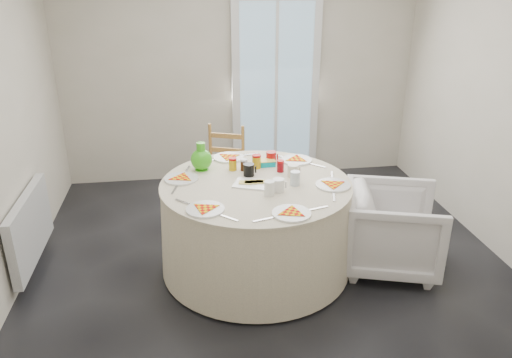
{
  "coord_description": "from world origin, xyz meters",
  "views": [
    {
      "loc": [
        -0.64,
        -3.6,
        2.32
      ],
      "look_at": [
        -0.12,
        -0.05,
        0.8
      ],
      "focal_mm": 35.0,
      "sensor_mm": 36.0,
      "label": 1
    }
  ],
  "objects": [
    {
      "name": "green_pitcher",
      "position": [
        -0.53,
        0.3,
        0.87
      ],
      "size": [
        0.21,
        0.21,
        0.23
      ],
      "primitive_type": null,
      "rotation": [
        0.0,
        0.0,
        -0.22
      ],
      "color": "green",
      "rests_on": "table"
    },
    {
      "name": "butter_tub",
      "position": [
        0.03,
        0.3,
        0.79
      ],
      "size": [
        0.14,
        0.1,
        0.05
      ],
      "primitive_type": "cube",
      "rotation": [
        0.0,
        0.0,
        0.06
      ],
      "color": "#029DB1",
      "rests_on": "table"
    },
    {
      "name": "place_settings",
      "position": [
        -0.12,
        -0.05,
        0.77
      ],
      "size": [
        1.81,
        1.81,
        0.03
      ],
      "primitive_type": null,
      "rotation": [
        0.0,
        0.0,
        0.27
      ],
      "color": "white",
      "rests_on": "table"
    },
    {
      "name": "mugs_glasses",
      "position": [
        0.02,
        -0.01,
        0.81
      ],
      "size": [
        0.75,
        0.75,
        0.12
      ],
      "primitive_type": null,
      "rotation": [
        0.0,
        0.0,
        0.12
      ],
      "color": "gray",
      "rests_on": "table"
    },
    {
      "name": "armchair",
      "position": [
        0.99,
        -0.2,
        0.39
      ],
      "size": [
        0.88,
        0.91,
        0.76
      ],
      "primitive_type": "imported",
      "rotation": [
        0.0,
        0.0,
        1.27
      ],
      "color": "silver",
      "rests_on": "floor"
    },
    {
      "name": "table",
      "position": [
        -0.12,
        -0.05,
        0.38
      ],
      "size": [
        1.55,
        1.55,
        0.79
      ],
      "primitive_type": "cylinder",
      "color": "beige",
      "rests_on": "floor"
    },
    {
      "name": "radiator",
      "position": [
        -1.94,
        0.2,
        0.38
      ],
      "size": [
        0.07,
        1.0,
        0.55
      ],
      "primitive_type": "cube",
      "color": "silver",
      "rests_on": "floor"
    },
    {
      "name": "floor",
      "position": [
        0.0,
        0.0,
        0.0
      ],
      "size": [
        4.0,
        4.0,
        0.0
      ],
      "primitive_type": "plane",
      "color": "black",
      "rests_on": "ground"
    },
    {
      "name": "glass_door",
      "position": [
        0.4,
        1.95,
        1.05
      ],
      "size": [
        1.0,
        0.08,
        2.1
      ],
      "primitive_type": "cube",
      "color": "silver",
      "rests_on": "floor"
    },
    {
      "name": "jar_cluster",
      "position": [
        -0.09,
        0.2,
        0.82
      ],
      "size": [
        0.48,
        0.31,
        0.13
      ],
      "primitive_type": null,
      "rotation": [
        0.0,
        0.0,
        -0.23
      ],
      "color": "#883B0F",
      "rests_on": "table"
    },
    {
      "name": "wooden_chair",
      "position": [
        -0.3,
        1.01,
        0.47
      ],
      "size": [
        0.51,
        0.5,
        0.9
      ],
      "primitive_type": null,
      "rotation": [
        0.0,
        0.0,
        -0.36
      ],
      "color": "#B3963C",
      "rests_on": "floor"
    },
    {
      "name": "wall_back",
      "position": [
        0.0,
        2.0,
        1.3
      ],
      "size": [
        4.0,
        0.02,
        2.6
      ],
      "primitive_type": "cube",
      "color": "#BCB5A3",
      "rests_on": "floor"
    },
    {
      "name": "cheese_platter",
      "position": [
        -0.14,
        -0.09,
        0.77
      ],
      "size": [
        0.37,
        0.3,
        0.04
      ],
      "primitive_type": null,
      "rotation": [
        0.0,
        0.0,
        -0.38
      ],
      "color": "white",
      "rests_on": "table"
    }
  ]
}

